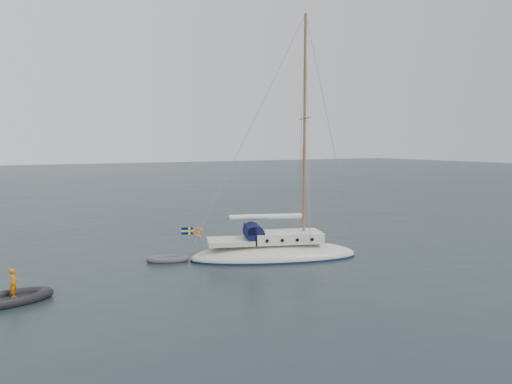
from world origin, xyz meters
TOP-DOWN VIEW (x-y plane):
  - ground at (0.00, 0.00)m, footprint 300.00×300.00m
  - sailboat at (1.67, 0.10)m, footprint 10.63×3.18m
  - dinghy at (-4.21, 2.56)m, footprint 2.52×1.14m
  - rib at (-12.84, -1.43)m, footprint 3.80×1.73m

SIDE VIEW (x-z plane):
  - ground at x=0.00m, z-range 0.00..0.00m
  - dinghy at x=-4.21m, z-range -0.02..0.34m
  - rib at x=-12.84m, z-range -0.53..1.00m
  - sailboat at x=1.67m, z-range -6.43..8.72m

